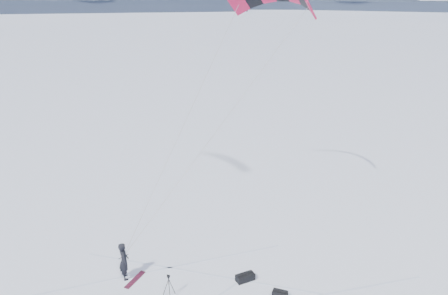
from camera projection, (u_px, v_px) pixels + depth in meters
horizon_hills at (179, 231)px, 18.13m from camera, size 704.00×704.00×9.30m
snowkiter at (125, 278)px, 21.48m from camera, size 0.57×0.78×1.95m
snowboard at (135, 280)px, 21.32m from camera, size 1.35×1.05×0.04m
tripod at (169, 283)px, 19.89m from camera, size 0.57×0.59×1.18m
gear_bag_a at (245, 277)px, 21.23m from camera, size 0.94×0.50×0.41m
gear_bag_b at (280, 293)px, 20.16m from camera, size 0.69×0.76×0.32m
power_kite at (275, 0)px, 24.77m from camera, size 12.18×5.78×12.50m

